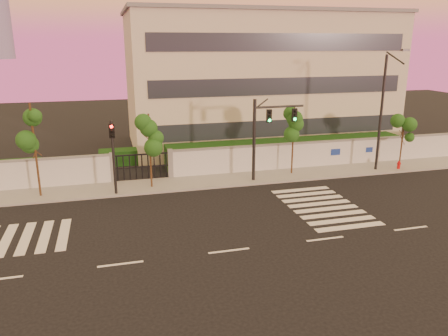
# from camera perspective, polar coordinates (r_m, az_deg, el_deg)

# --- Properties ---
(ground) EXTENTS (120.00, 120.00, 0.00)m
(ground) POSITION_cam_1_polar(r_m,az_deg,el_deg) (20.96, 0.65, -10.77)
(ground) COLOR black
(ground) RESTS_ON ground
(sidewalk) EXTENTS (60.00, 3.00, 0.15)m
(sidewalk) POSITION_cam_1_polar(r_m,az_deg,el_deg) (30.44, -4.68, -1.96)
(sidewalk) COLOR gray
(sidewalk) RESTS_ON ground
(perimeter_wall) EXTENTS (60.00, 0.36, 2.20)m
(perimeter_wall) POSITION_cam_1_polar(r_m,az_deg,el_deg) (31.58, -5.03, 0.59)
(perimeter_wall) COLOR silver
(perimeter_wall) RESTS_ON ground
(hedge_row) EXTENTS (41.00, 4.25, 1.80)m
(hedge_row) POSITION_cam_1_polar(r_m,az_deg,el_deg) (34.44, -4.08, 1.48)
(hedge_row) COLOR #133911
(hedge_row) RESTS_ON ground
(institutional_building) EXTENTS (24.40, 12.40, 12.25)m
(institutional_building) POSITION_cam_1_polar(r_m,az_deg,el_deg) (42.52, 4.46, 11.55)
(institutional_building) COLOR beige
(institutional_building) RESTS_ON ground
(road_markings) EXTENTS (57.00, 7.62, 0.02)m
(road_markings) POSITION_cam_1_polar(r_m,az_deg,el_deg) (23.98, -5.47, -7.23)
(road_markings) COLOR silver
(road_markings) RESTS_ON ground
(street_tree_c) EXTENTS (1.62, 1.29, 6.02)m
(street_tree_c) POSITION_cam_1_polar(r_m,az_deg,el_deg) (29.01, -23.67, 4.70)
(street_tree_c) COLOR #382314
(street_tree_c) RESTS_ON ground
(street_tree_d) EXTENTS (1.51, 1.21, 5.08)m
(street_tree_d) POSITION_cam_1_polar(r_m,az_deg,el_deg) (28.86, -9.69, 4.38)
(street_tree_d) COLOR #382314
(street_tree_d) RESTS_ON ground
(street_tree_e) EXTENTS (1.47, 1.17, 5.05)m
(street_tree_e) POSITION_cam_1_polar(r_m,az_deg,el_deg) (31.94, 9.10, 5.49)
(street_tree_e) COLOR #382314
(street_tree_e) RESTS_ON ground
(street_tree_f) EXTENTS (1.39, 1.10, 3.97)m
(street_tree_f) POSITION_cam_1_polar(r_m,az_deg,el_deg) (36.32, 22.36, 4.48)
(street_tree_f) COLOR #382314
(street_tree_f) RESTS_ON ground
(traffic_signal_main) EXTENTS (3.68, 0.37, 5.81)m
(traffic_signal_main) POSITION_cam_1_polar(r_m,az_deg,el_deg) (30.23, 5.30, 4.95)
(traffic_signal_main) COLOR black
(traffic_signal_main) RESTS_ON ground
(traffic_signal_secondary) EXTENTS (0.38, 0.36, 4.89)m
(traffic_signal_secondary) POSITION_cam_1_polar(r_m,az_deg,el_deg) (28.08, -14.30, 2.47)
(traffic_signal_secondary) COLOR black
(traffic_signal_secondary) RESTS_ON ground
(streetlight_east) EXTENTS (0.54, 2.18, 9.07)m
(streetlight_east) POSITION_cam_1_polar(r_m,az_deg,el_deg) (34.22, 20.08, 7.44)
(streetlight_east) COLOR black
(streetlight_east) RESTS_ON ground
(fire_hydrant) EXTENTS (0.31, 0.29, 0.77)m
(fire_hydrant) POSITION_cam_1_polar(r_m,az_deg,el_deg) (36.01, 21.86, 0.28)
(fire_hydrant) COLOR #B50C0D
(fire_hydrant) RESTS_ON ground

